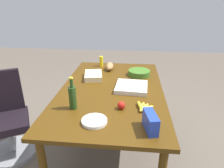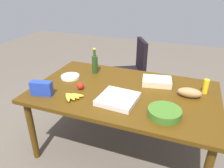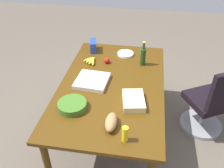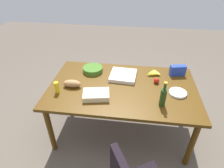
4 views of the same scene
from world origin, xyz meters
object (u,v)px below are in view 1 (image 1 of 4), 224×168
conference_table (112,94)px  wine_bottle (73,97)px  banana_bunch (143,107)px  chip_bag_blue (150,122)px  mustard_bottle (101,61)px  salad_bowl (139,73)px  paper_plate_stack (94,121)px  sheet_cake (93,76)px  apple_red (121,105)px  office_chair (8,124)px  pizza_box (132,87)px  bread_loaf (110,66)px

conference_table → wine_bottle: bearing=146.8°
banana_bunch → chip_bag_blue: bearing=-172.6°
mustard_bottle → wine_bottle: size_ratio=0.48×
wine_bottle → banana_bunch: size_ratio=1.55×
salad_bowl → paper_plate_stack: (-1.18, 0.40, -0.02)m
salad_bowl → sheet_cake: size_ratio=0.92×
chip_bag_blue → banana_bunch: (0.32, 0.04, -0.05)m
conference_table → apple_red: size_ratio=25.82×
mustard_bottle → banana_bunch: mustard_bottle is taller
apple_red → mustard_bottle: bearing=16.9°
sheet_cake → banana_bunch: bearing=-140.0°
paper_plate_stack → apple_red: bearing=-40.1°
apple_red → banana_bunch: bearing=-86.5°
conference_table → sheet_cake: bearing=41.8°
banana_bunch → mustard_bottle: bearing=25.4°
office_chair → sheet_cake: (0.57, -0.95, 0.44)m
salad_bowl → pizza_box: salad_bowl is taller
pizza_box → wine_bottle: bearing=136.2°
bread_loaf → mustard_bottle: (0.15, 0.15, 0.03)m
conference_table → mustard_bottle: bearing=16.7°
conference_table → wine_bottle: 0.62m
salad_bowl → banana_bunch: 0.92m
mustard_bottle → sheet_cake: mustard_bottle is taller
salad_bowl → sheet_cake: (-0.17, 0.60, -0.00)m
chip_bag_blue → banana_bunch: chip_bag_blue is taller
apple_red → wine_bottle: bearing=94.6°
conference_table → apple_red: bearing=-162.7°
wine_bottle → chip_bag_blue: wine_bottle is taller
banana_bunch → apple_red: bearing=93.5°
mustard_bottle → wine_bottle: wine_bottle is taller
bread_loaf → sheet_cake: (-0.36, 0.17, -0.02)m
salad_bowl → sheet_cake: bearing=106.0°
salad_bowl → conference_table: bearing=145.4°
bread_loaf → office_chair: bearing=129.5°
chip_bag_blue → banana_bunch: bearing=7.4°
office_chair → salad_bowl: size_ratio=3.47×
office_chair → wine_bottle: bearing=-104.2°
chip_bag_blue → sheet_cake: 1.26m
conference_table → salad_bowl: size_ratio=6.69×
mustard_bottle → salad_bowl: bearing=-120.3°
apple_red → banana_bunch: (0.01, -0.21, -0.01)m
apple_red → paper_plate_stack: size_ratio=0.35×
chip_bag_blue → pizza_box: bearing=11.6°
conference_table → pizza_box: (0.01, -0.23, 0.10)m
banana_bunch → sheet_cake: bearing=40.0°
paper_plate_stack → sheet_cake: sheet_cake is taller
chip_bag_blue → salad_bowl: bearing=2.9°
paper_plate_stack → wine_bottle: bearing=48.3°
mustard_bottle → chip_bag_blue: size_ratio=0.71×
bread_loaf → apple_red: 1.14m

